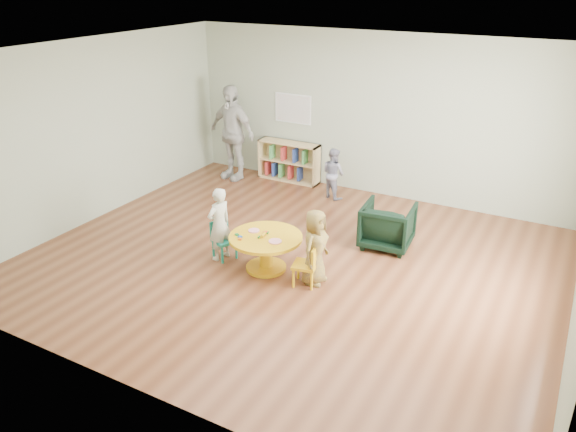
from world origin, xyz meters
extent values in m
plane|color=brown|center=(0.00, 0.00, 0.00)|extent=(7.00, 7.00, 0.00)
cube|color=silver|center=(0.00, 0.00, 2.75)|extent=(7.00, 6.00, 0.10)
cube|color=#9BA990|center=(0.00, 3.00, 1.40)|extent=(7.00, 0.10, 2.80)
cube|color=#9BA990|center=(0.00, -3.00, 1.40)|extent=(7.00, 0.10, 2.80)
cube|color=#9BA990|center=(-3.50, 0.00, 1.40)|extent=(0.10, 6.00, 2.80)
cylinder|color=gold|center=(-0.21, -0.36, 0.22)|extent=(0.17, 0.17, 0.45)
cylinder|color=gold|center=(-0.21, -0.36, 0.02)|extent=(0.54, 0.54, 0.04)
cylinder|color=gold|center=(-0.21, -0.36, 0.47)|extent=(0.98, 0.98, 0.04)
cylinder|color=pink|center=(-0.43, -0.30, 0.50)|extent=(0.15, 0.15, 0.01)
cylinder|color=pink|center=(-0.01, -0.44, 0.50)|extent=(0.17, 0.17, 0.01)
cylinder|color=gold|center=(-0.23, -0.38, 0.51)|extent=(0.07, 0.13, 0.04)
cylinder|color=#126524|center=(-0.25, -0.46, 0.51)|extent=(0.03, 0.05, 0.02)
cylinder|color=#126524|center=(-0.21, -0.29, 0.51)|extent=(0.03, 0.05, 0.02)
cube|color=red|center=(-0.26, -0.28, 0.50)|extent=(0.05, 0.05, 0.02)
cube|color=#D75E12|center=(-0.45, -0.61, 0.50)|extent=(0.05, 0.06, 0.02)
cube|color=blue|center=(-0.48, -0.55, 0.50)|extent=(0.06, 0.05, 0.02)
cube|color=#126524|center=(-0.56, -0.51, 0.50)|extent=(0.07, 0.07, 0.02)
cube|color=#17816C|center=(-0.87, -0.36, 0.27)|extent=(0.38, 0.38, 0.04)
cube|color=#17816C|center=(-0.99, -0.31, 0.41)|extent=(0.14, 0.28, 0.25)
cylinder|color=#17816C|center=(-0.94, -0.21, 0.12)|extent=(0.03, 0.03, 0.25)
cylinder|color=#17816C|center=(-1.03, -0.42, 0.12)|extent=(0.03, 0.03, 0.25)
cylinder|color=#17816C|center=(-0.72, -0.30, 0.12)|extent=(0.03, 0.03, 0.25)
cylinder|color=#17816C|center=(-0.81, -0.51, 0.12)|extent=(0.03, 0.03, 0.25)
cube|color=gold|center=(0.43, -0.46, 0.28)|extent=(0.35, 0.35, 0.04)
cube|color=gold|center=(0.56, -0.44, 0.42)|extent=(0.09, 0.30, 0.26)
cylinder|color=gold|center=(0.58, -0.55, 0.13)|extent=(0.04, 0.04, 0.26)
cylinder|color=gold|center=(0.52, -0.32, 0.13)|extent=(0.04, 0.04, 0.26)
cylinder|color=gold|center=(0.34, -0.61, 0.13)|extent=(0.04, 0.04, 0.26)
cylinder|color=gold|center=(0.29, -0.37, 0.13)|extent=(0.04, 0.04, 0.26)
cube|color=tan|center=(-2.19, 2.83, 0.38)|extent=(0.03, 0.30, 0.75)
cube|color=tan|center=(-1.01, 2.83, 0.38)|extent=(0.03, 0.30, 0.75)
cube|color=tan|center=(-1.60, 2.83, 0.01)|extent=(1.20, 0.30, 0.03)
cube|color=tan|center=(-1.60, 2.83, 0.73)|extent=(1.20, 0.30, 0.03)
cube|color=tan|center=(-1.60, 2.83, 0.38)|extent=(1.14, 0.28, 0.03)
cube|color=tan|center=(-1.60, 2.97, 0.38)|extent=(1.20, 0.02, 0.75)
cube|color=#D23938|center=(-2.05, 2.81, 0.18)|extent=(0.04, 0.18, 0.26)
cube|color=#2C449A|center=(-1.90, 2.81, 0.18)|extent=(0.04, 0.18, 0.26)
cube|color=#51B05C|center=(-1.75, 2.81, 0.18)|extent=(0.04, 0.18, 0.26)
cube|color=#D23938|center=(-1.55, 2.81, 0.18)|extent=(0.04, 0.18, 0.26)
cube|color=#2C449A|center=(-1.35, 2.81, 0.18)|extent=(0.04, 0.18, 0.26)
cube|color=#51B05C|center=(-1.95, 2.81, 0.53)|extent=(0.04, 0.18, 0.26)
cube|color=#D23938|center=(-1.70, 2.81, 0.53)|extent=(0.04, 0.18, 0.26)
cube|color=#2C449A|center=(-1.45, 2.81, 0.53)|extent=(0.04, 0.18, 0.26)
cube|color=#51B05C|center=(-1.25, 2.81, 0.53)|extent=(0.04, 0.18, 0.26)
cube|color=white|center=(-1.60, 2.98, 1.35)|extent=(0.74, 0.01, 0.54)
cube|color=#F93448|center=(-1.60, 2.98, 1.35)|extent=(0.70, 0.00, 0.50)
imported|color=black|center=(0.98, 1.07, 0.33)|extent=(0.76, 0.78, 0.66)
imported|color=silver|center=(-0.92, -0.40, 0.52)|extent=(0.33, 0.43, 1.04)
imported|color=gold|center=(0.52, -0.35, 0.50)|extent=(0.32, 0.49, 1.00)
imported|color=#1B1E44|center=(-0.50, 2.43, 0.45)|extent=(0.53, 0.48, 0.90)
imported|color=silver|center=(-2.61, 2.44, 0.89)|extent=(1.11, 0.61, 1.79)
camera|label=1|loc=(3.25, -6.04, 3.73)|focal=35.00mm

